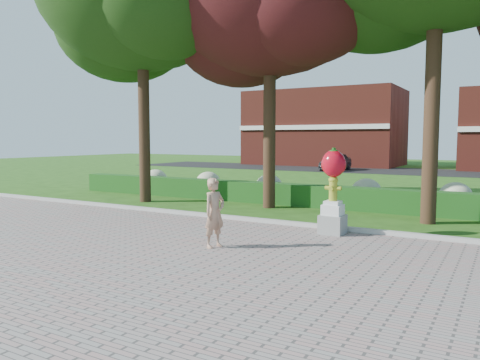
% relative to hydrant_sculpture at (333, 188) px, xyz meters
% --- Properties ---
extents(ground, '(100.00, 100.00, 0.00)m').
position_rel_hydrant_sculpture_xyz_m(ground, '(-1.60, -2.46, -1.22)').
color(ground, '#224A12').
rests_on(ground, ground).
extents(walkway, '(40.00, 14.00, 0.04)m').
position_rel_hydrant_sculpture_xyz_m(walkway, '(-1.60, -6.46, -1.20)').
color(walkway, gray).
rests_on(walkway, ground).
extents(curb, '(40.00, 0.18, 0.15)m').
position_rel_hydrant_sculpture_xyz_m(curb, '(-1.60, 0.54, -1.15)').
color(curb, '#ADADA5').
rests_on(curb, ground).
extents(lawn_hedge, '(24.00, 0.70, 0.80)m').
position_rel_hydrant_sculpture_xyz_m(lawn_hedge, '(-1.60, 4.54, -0.82)').
color(lawn_hedge, '#174A15').
rests_on(lawn_hedge, ground).
extents(hydrangea_row, '(20.10, 1.10, 0.99)m').
position_rel_hydrant_sculpture_xyz_m(hydrangea_row, '(-1.03, 5.54, -0.67)').
color(hydrangea_row, '#B0B489').
rests_on(hydrangea_row, ground).
extents(street, '(50.00, 8.00, 0.02)m').
position_rel_hydrant_sculpture_xyz_m(street, '(-1.60, 25.54, -1.21)').
color(street, black).
rests_on(street, ground).
extents(building_left, '(14.00, 8.00, 7.00)m').
position_rel_hydrant_sculpture_xyz_m(building_left, '(-11.60, 31.54, 2.28)').
color(building_left, maroon).
rests_on(building_left, ground).
extents(tree_mid_left, '(8.25, 7.04, 10.69)m').
position_rel_hydrant_sculpture_xyz_m(tree_mid_left, '(-3.70, 3.62, 6.08)').
color(tree_mid_left, black).
rests_on(tree_mid_left, ground).
extents(hydrant_sculpture, '(0.65, 0.62, 2.23)m').
position_rel_hydrant_sculpture_xyz_m(hydrant_sculpture, '(0.00, 0.00, 0.00)').
color(hydrant_sculpture, gray).
rests_on(hydrant_sculpture, walkway).
extents(woman, '(0.50, 0.65, 1.58)m').
position_rel_hydrant_sculpture_xyz_m(woman, '(-1.82, -2.82, -0.39)').
color(woman, tan).
rests_on(woman, walkway).
extents(parked_car, '(1.65, 4.07, 1.39)m').
position_rel_hydrant_sculpture_xyz_m(parked_car, '(-7.91, 23.91, -0.51)').
color(parked_car, '#3C3F43').
rests_on(parked_car, street).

